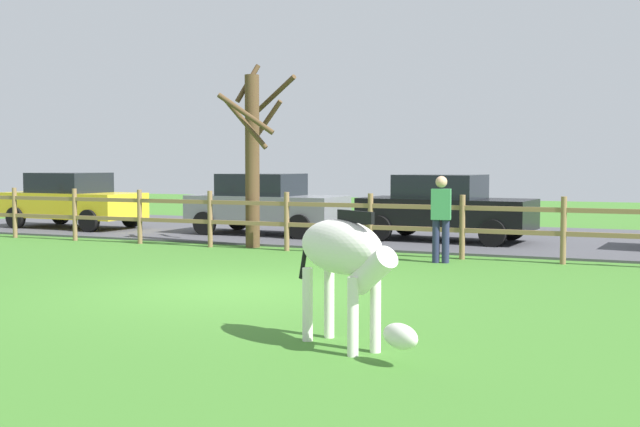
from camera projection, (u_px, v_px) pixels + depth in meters
ground_plane at (234, 290)px, 11.63m from camera, size 60.00×60.00×0.00m
parking_asphalt at (411, 235)px, 20.17m from camera, size 28.00×7.40×0.05m
paddock_fence at (328, 219)px, 16.39m from camera, size 21.00×0.11×1.26m
bare_tree at (253, 152)px, 17.38m from camera, size 1.38×1.72×4.10m
zebra at (345, 258)px, 7.92m from camera, size 1.70×1.25×1.41m
parked_car_grey at (266, 203)px, 20.15m from camera, size 4.04×1.96×1.56m
parked_car_yellow at (72, 200)px, 22.12m from camera, size 4.09×2.07×1.56m
parked_car_black at (445, 207)px, 18.48m from camera, size 4.13×2.16×1.56m
visitor_near_fence at (441, 215)px, 14.72m from camera, size 0.39×0.27×1.64m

